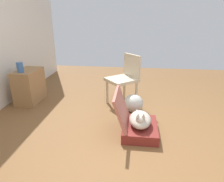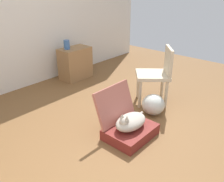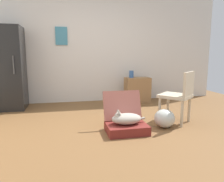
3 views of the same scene
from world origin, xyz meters
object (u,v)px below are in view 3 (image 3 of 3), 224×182
at_px(suitcase_base, 126,128).
at_px(refrigerator, 7,68).
at_px(cat, 126,118).
at_px(chair, 179,95).
at_px(vase_tall, 131,74).
at_px(plastic_bag_white, 164,118).
at_px(side_table, 137,90).

height_order(suitcase_base, refrigerator, refrigerator).
height_order(cat, chair, chair).
bearing_deg(vase_tall, chair, -80.79).
distance_m(vase_tall, chair, 1.76).
bearing_deg(plastic_bag_white, side_table, 84.10).
distance_m(plastic_bag_white, refrigerator, 3.29).
bearing_deg(side_table, vase_tall, 167.98).
bearing_deg(vase_tall, plastic_bag_white, -91.44).
bearing_deg(suitcase_base, vase_tall, 70.85).
bearing_deg(refrigerator, chair, -28.92).
bearing_deg(plastic_bag_white, cat, -171.69).
xyz_separation_m(plastic_bag_white, vase_tall, (0.05, 1.89, 0.53)).
bearing_deg(refrigerator, plastic_bag_white, -34.35).
height_order(refrigerator, chair, refrigerator).
xyz_separation_m(suitcase_base, chair, (0.97, 0.26, 0.41)).
bearing_deg(side_table, refrigerator, -178.99).
xyz_separation_m(plastic_bag_white, refrigerator, (-2.65, 1.81, 0.71)).
bearing_deg(vase_tall, cat, -109.40).
relative_size(refrigerator, vase_tall, 10.26).
xyz_separation_m(suitcase_base, plastic_bag_white, (0.64, 0.10, 0.08)).
height_order(cat, side_table, side_table).
distance_m(plastic_bag_white, vase_tall, 1.97).
xyz_separation_m(suitcase_base, vase_tall, (0.69, 1.99, 0.61)).
bearing_deg(suitcase_base, side_table, 66.90).
height_order(cat, refrigerator, refrigerator).
distance_m(cat, vase_tall, 2.16).
bearing_deg(suitcase_base, chair, 15.12).
xyz_separation_m(suitcase_base, side_table, (0.83, 1.96, 0.23)).
xyz_separation_m(plastic_bag_white, side_table, (0.19, 1.86, 0.15)).
relative_size(cat, plastic_bag_white, 1.62).
bearing_deg(suitcase_base, cat, 177.61).
relative_size(suitcase_base, vase_tall, 3.53).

